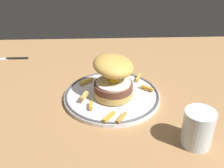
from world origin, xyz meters
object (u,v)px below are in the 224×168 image
at_px(water_glass, 197,130).
at_px(dinner_plate, 112,95).
at_px(knife, 7,58).
at_px(burger, 113,76).

bearing_deg(water_glass, dinner_plate, 132.95).
height_order(water_glass, knife, water_glass).
bearing_deg(knife, water_glass, -40.32).
distance_m(dinner_plate, knife, 0.46).
bearing_deg(burger, water_glass, -47.30).
relative_size(burger, knife, 0.86).
bearing_deg(water_glass, burger, 132.70).
relative_size(dinner_plate, burger, 1.73).
distance_m(burger, water_glass, 0.26).
relative_size(burger, water_glass, 1.81).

